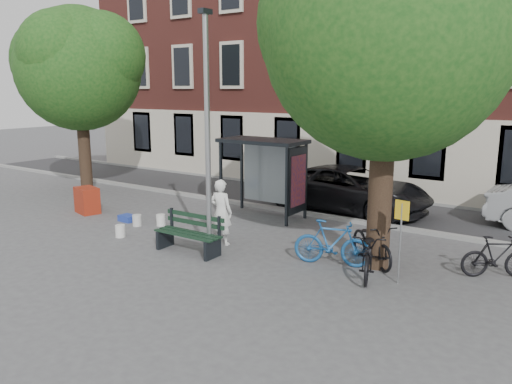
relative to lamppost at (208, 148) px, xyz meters
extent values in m
plane|color=#4C4C4F|center=(0.00, 0.00, -2.78)|extent=(90.00, 90.00, 0.00)
cube|color=#28282B|center=(0.00, 7.00, -2.78)|extent=(40.00, 4.00, 0.01)
cube|color=gray|center=(0.00, 5.00, -2.72)|extent=(40.00, 0.25, 0.12)
cube|color=gray|center=(0.00, 9.00, -2.72)|extent=(40.00, 0.25, 0.12)
cube|color=brown|center=(0.00, 13.00, 4.22)|extent=(30.00, 8.00, 14.00)
cylinder|color=#9EA0A3|center=(0.00, 0.00, 0.22)|extent=(0.14, 0.14, 6.00)
cylinder|color=#9EA0A3|center=(0.00, 0.00, -2.66)|extent=(0.28, 0.28, 0.24)
cube|color=#1E2328|center=(0.00, 0.00, 3.27)|extent=(0.18, 0.35, 0.12)
cylinder|color=black|center=(4.00, 1.50, -1.08)|extent=(0.56, 0.56, 3.40)
sphere|color=#154715|center=(4.00, 1.50, 2.62)|extent=(5.60, 5.60, 5.60)
sphere|color=#154715|center=(4.90, 1.90, 3.12)|extent=(3.92, 3.92, 3.92)
sphere|color=#154715|center=(3.20, 1.20, 2.92)|extent=(4.20, 4.20, 4.20)
sphere|color=#154715|center=(4.20, 0.60, 3.22)|extent=(3.64, 3.64, 3.64)
cylinder|color=black|center=(-9.00, 3.00, -1.18)|extent=(0.48, 0.48, 3.20)
sphere|color=#154715|center=(-9.00, 3.00, 2.22)|extent=(4.80, 4.80, 4.80)
sphere|color=#154715|center=(-8.10, 3.40, 2.72)|extent=(3.36, 3.36, 3.36)
sphere|color=#154715|center=(-9.80, 2.70, 2.52)|extent=(3.60, 3.60, 3.60)
sphere|color=#154715|center=(-8.80, 2.10, 2.82)|extent=(3.12, 3.12, 3.12)
cube|color=#1E2328|center=(-2.30, 3.40, -1.53)|extent=(0.08, 0.08, 2.50)
cube|color=#1E2328|center=(0.30, 3.40, -1.53)|extent=(0.08, 0.08, 2.50)
cube|color=#1E2328|center=(-2.30, 4.60, -1.53)|extent=(0.08, 0.08, 2.50)
cube|color=#1E2328|center=(0.30, 4.60, -1.53)|extent=(0.08, 0.08, 2.50)
cube|color=#1E2328|center=(-1.00, 4.00, -0.22)|extent=(2.85, 1.45, 0.12)
cube|color=#8C999E|center=(-1.00, 4.60, -1.41)|extent=(2.34, 0.04, 2.00)
cube|color=#1E2328|center=(0.30, 4.00, -1.41)|extent=(0.12, 1.14, 2.12)
cube|color=#D84C19|center=(0.37, 4.00, -1.41)|extent=(0.02, 0.90, 1.62)
imported|color=white|center=(-0.23, 0.79, -1.87)|extent=(0.71, 0.50, 1.83)
cube|color=#1E2328|center=(-1.33, -0.30, -2.54)|extent=(0.09, 0.61, 0.50)
cube|color=#1E2328|center=(0.33, -0.28, -2.54)|extent=(0.09, 0.61, 0.50)
cube|color=black|center=(-0.50, -0.49, -2.27)|extent=(1.93, 0.15, 0.04)
cube|color=black|center=(-0.50, -0.29, -2.27)|extent=(1.93, 0.15, 0.04)
cube|color=black|center=(-0.50, -0.09, -2.27)|extent=(1.93, 0.15, 0.04)
cube|color=black|center=(-0.50, 0.02, -2.05)|extent=(1.93, 0.08, 0.11)
cube|color=black|center=(-0.50, 0.02, -1.85)|extent=(1.93, 0.08, 0.11)
imported|color=black|center=(3.79, 1.68, -2.26)|extent=(1.95, 1.82, 1.04)
imported|color=#1A5292|center=(3.04, 0.98, -2.22)|extent=(1.96, 1.02, 1.13)
imported|color=black|center=(4.07, 0.83, -2.25)|extent=(1.32, 2.17, 1.08)
imported|color=black|center=(6.50, 2.38, -2.29)|extent=(1.61, 1.27, 0.98)
imported|color=black|center=(1.10, 6.40, -2.00)|extent=(5.83, 3.00, 1.57)
cube|color=maroon|center=(-6.30, 0.96, -2.33)|extent=(1.03, 0.82, 0.90)
cube|color=#22399C|center=(-4.29, 0.99, -2.68)|extent=(0.57, 0.43, 0.20)
cylinder|color=silver|center=(-3.09, -0.35, -2.60)|extent=(0.30, 0.30, 0.36)
cylinder|color=silver|center=(-3.60, 0.76, -2.60)|extent=(0.34, 0.34, 0.36)
cylinder|color=white|center=(-3.00, 1.21, -2.60)|extent=(0.31, 0.31, 0.36)
cylinder|color=#9EA0A3|center=(4.78, 0.75, -1.87)|extent=(0.04, 0.04, 1.82)
cube|color=gold|center=(4.78, 0.75, -1.11)|extent=(0.32, 0.08, 0.43)
camera|label=1|loc=(8.08, -9.64, 1.44)|focal=35.00mm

